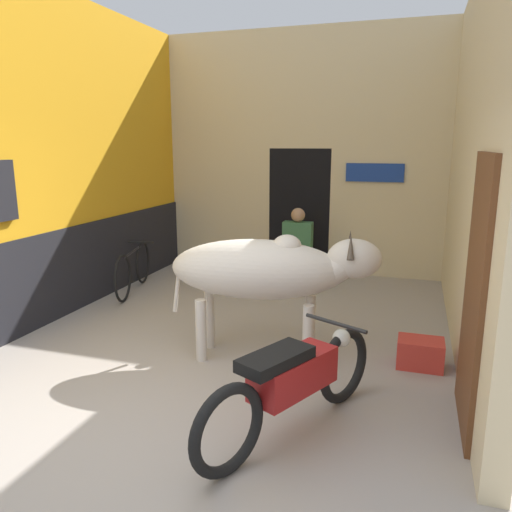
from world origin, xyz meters
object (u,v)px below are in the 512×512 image
(shopkeeper_seated, at_px, (297,244))
(plastic_stool, at_px, (282,266))
(bicycle, at_px, (134,269))
(cow, at_px, (267,270))
(crate, at_px, (420,353))
(motorcycle_near, at_px, (293,381))

(shopkeeper_seated, bearing_deg, plastic_stool, 163.39)
(bicycle, height_order, plastic_stool, bicycle)
(cow, distance_m, bicycle, 3.10)
(plastic_stool, bearing_deg, crate, -52.06)
(bicycle, relative_size, plastic_stool, 3.90)
(motorcycle_near, bearing_deg, plastic_stool, 105.86)
(bicycle, xyz_separation_m, crate, (4.06, -1.41, -0.21))
(motorcycle_near, distance_m, bicycle, 4.29)
(plastic_stool, height_order, crate, plastic_stool)
(motorcycle_near, height_order, plastic_stool, motorcycle_near)
(bicycle, distance_m, plastic_stool, 2.34)
(cow, bearing_deg, motorcycle_near, -65.55)
(motorcycle_near, bearing_deg, shopkeeper_seated, 102.77)
(cow, height_order, crate, cow)
(cow, relative_size, motorcycle_near, 1.17)
(plastic_stool, relative_size, crate, 0.94)
(cow, relative_size, bicycle, 1.32)
(crate, bearing_deg, cow, -170.62)
(motorcycle_near, bearing_deg, bicycle, 136.91)
(bicycle, bearing_deg, crate, -19.15)
(motorcycle_near, height_order, crate, motorcycle_near)
(motorcycle_near, height_order, bicycle, motorcycle_near)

